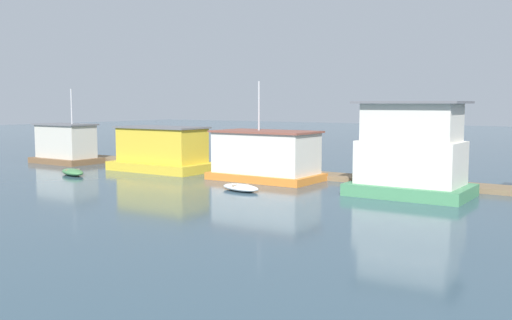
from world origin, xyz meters
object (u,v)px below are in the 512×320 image
houseboat_yellow (162,150)px  dinghy_white (241,187)px  mooring_post_near_right (382,171)px  houseboat_orange (266,156)px  dinghy_green (73,172)px  houseboat_green (411,154)px  houseboat_brown (66,144)px

houseboat_yellow → dinghy_white: size_ratio=2.54×
dinghy_white → mooring_post_near_right: bearing=46.5°
houseboat_orange → dinghy_green: bearing=-156.3°
houseboat_green → dinghy_white: (-8.41, -3.61, -2.03)m
houseboat_brown → mooring_post_near_right: (26.32, 1.97, -0.66)m
houseboat_brown → houseboat_yellow: size_ratio=0.81×
houseboat_yellow → houseboat_green: houseboat_green is taller
houseboat_brown → houseboat_yellow: bearing=2.3°
houseboat_yellow → dinghy_green: 6.36m
mooring_post_near_right → houseboat_green: bearing=-44.5°
dinghy_white → houseboat_orange: bearing=105.8°
houseboat_green → mooring_post_near_right: houseboat_green is taller
houseboat_yellow → dinghy_white: bearing=-24.1°
houseboat_orange → mooring_post_near_right: (7.12, 1.57, -0.66)m
houseboat_orange → houseboat_yellow: bearing=179.9°
houseboat_brown → houseboat_orange: houseboat_orange is taller
houseboat_green → dinghy_white: 9.37m
houseboat_yellow → houseboat_green: size_ratio=1.22×
mooring_post_near_right → houseboat_yellow: bearing=-174.5°
houseboat_orange → houseboat_green: (9.70, -0.96, 0.69)m
dinghy_green → mooring_post_near_right: (19.29, 6.91, 0.64)m
houseboat_green → dinghy_white: size_ratio=2.09×
mooring_post_near_right → dinghy_green: bearing=-160.3°
houseboat_orange → dinghy_green: (-12.17, -5.34, -1.30)m
houseboat_orange → dinghy_white: 4.94m
houseboat_yellow → houseboat_green: bearing=-3.0°
houseboat_brown → dinghy_green: (7.02, -4.94, -1.30)m
houseboat_orange → dinghy_green: 13.35m
houseboat_brown → dinghy_green: 8.68m
houseboat_yellow → houseboat_green: 18.70m
houseboat_yellow → houseboat_orange: houseboat_orange is taller
houseboat_brown → houseboat_green: size_ratio=0.99×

